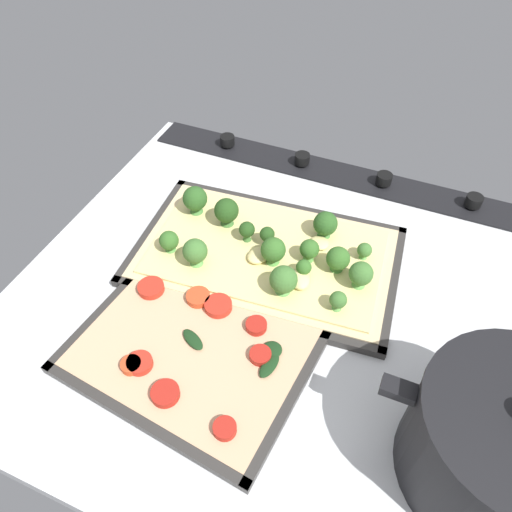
# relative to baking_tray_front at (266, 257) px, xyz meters

# --- Properties ---
(ground_plane) EXTENTS (0.77, 0.69, 0.03)m
(ground_plane) POSITION_rel_baking_tray_front_xyz_m (-0.05, 0.06, -0.02)
(ground_plane) COLOR silver
(stove_control_panel) EXTENTS (0.74, 0.07, 0.03)m
(stove_control_panel) POSITION_rel_baking_tray_front_xyz_m (-0.05, -0.24, 0.00)
(stove_control_panel) COLOR black
(stove_control_panel) RESTS_ON ground_plane
(baking_tray_front) EXTENTS (0.42, 0.28, 0.01)m
(baking_tray_front) POSITION_rel_baking_tray_front_xyz_m (0.00, 0.00, 0.00)
(baking_tray_front) COLOR #33302D
(baking_tray_front) RESTS_ON ground_plane
(broccoli_pizza) EXTENTS (0.39, 0.25, 0.06)m
(broccoli_pizza) POSITION_rel_baking_tray_front_xyz_m (-0.00, 0.00, 0.02)
(broccoli_pizza) COLOR beige
(broccoli_pizza) RESTS_ON baking_tray_front
(baking_tray_back) EXTENTS (0.33, 0.28, 0.01)m
(baking_tray_back) POSITION_rel_baking_tray_front_xyz_m (0.03, 0.19, 0.00)
(baking_tray_back) COLOR #33302D
(baking_tray_back) RESTS_ON ground_plane
(veggie_pizza_back) EXTENTS (0.30, 0.25, 0.02)m
(veggie_pizza_back) POSITION_rel_baking_tray_front_xyz_m (0.03, 0.19, 0.01)
(veggie_pizza_back) COLOR tan
(veggie_pizza_back) RESTS_ON baking_tray_back
(cooking_pot) EXTENTS (0.26, 0.19, 0.16)m
(cooking_pot) POSITION_rel_baking_tray_front_xyz_m (-0.34, 0.20, 0.06)
(cooking_pot) COLOR black
(cooking_pot) RESTS_ON ground_plane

